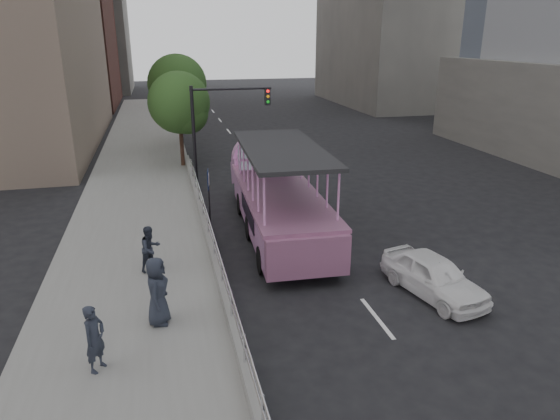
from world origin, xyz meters
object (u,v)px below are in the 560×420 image
object	(u,v)px
duck_boat	(275,195)
traffic_signal	(216,119)
pedestrian_mid	(150,249)
street_tree_far	(179,86)
pedestrian_far	(157,291)
street_tree_near	(181,105)
parking_sign	(209,191)
car	(434,276)
pedestrian_near	(95,338)

from	to	relation	value
duck_boat	traffic_signal	size ratio (longest dim) A/B	2.16
pedestrian_mid	street_tree_far	distance (m)	20.28
street_tree_far	pedestrian_far	bearing A→B (deg)	-94.58
pedestrian_mid	street_tree_near	bearing A→B (deg)	43.71
pedestrian_mid	parking_sign	world-z (taller)	parking_sign
traffic_signal	street_tree_near	xyz separation A→B (m)	(-1.60, 3.43, 0.32)
car	street_tree_far	xyz separation A→B (m)	(-6.32, 23.05, 3.67)
street_tree_near	street_tree_far	world-z (taller)	street_tree_far
street_tree_near	traffic_signal	bearing A→B (deg)	-65.02
pedestrian_far	street_tree_near	xyz separation A→B (m)	(1.66, 17.22, 2.58)
pedestrian_mid	parking_sign	xyz separation A→B (m)	(2.34, 4.30, 0.50)
pedestrian_far	street_tree_far	xyz separation A→B (m)	(1.86, 23.22, 3.06)
parking_sign	street_tree_near	distance (m)	9.88
pedestrian_near	pedestrian_mid	bearing A→B (deg)	18.45
pedestrian_far	parking_sign	size ratio (longest dim) A/B	0.77
pedestrian_near	car	bearing A→B (deg)	-47.07
car	pedestrian_mid	distance (m)	8.96
pedestrian_mid	duck_boat	bearing A→B (deg)	-1.99
car	pedestrian_near	xyz separation A→B (m)	(-9.58, -1.86, 0.48)
traffic_signal	street_tree_near	bearing A→B (deg)	114.98
duck_boat	car	distance (m)	7.68
parking_sign	street_tree_far	distance (m)	15.85
duck_boat	pedestrian_far	distance (m)	8.50
pedestrian_far	street_tree_near	bearing A→B (deg)	6.20
car	parking_sign	world-z (taller)	parking_sign
pedestrian_near	parking_sign	bearing A→B (deg)	11.10
parking_sign	street_tree_near	xyz separation A→B (m)	(-0.48, 9.61, 2.26)
traffic_signal	street_tree_far	distance (m)	9.57
duck_boat	car	bearing A→B (deg)	-63.64
duck_boat	street_tree_far	world-z (taller)	street_tree_far
duck_boat	pedestrian_near	world-z (taller)	duck_boat
pedestrian_mid	pedestrian_near	bearing A→B (deg)	-142.12
pedestrian_far	parking_sign	bearing A→B (deg)	-3.97
pedestrian_far	parking_sign	distance (m)	7.91
car	traffic_signal	xyz separation A→B (m)	(-4.92, 13.62, 2.86)
pedestrian_far	street_tree_near	size ratio (longest dim) A/B	0.33
parking_sign	pedestrian_far	bearing A→B (deg)	-105.68
duck_boat	traffic_signal	world-z (taller)	traffic_signal
car	street_tree_near	xyz separation A→B (m)	(-6.52, 17.05, 3.18)
duck_boat	traffic_signal	xyz separation A→B (m)	(-1.53, 6.77, 2.13)
duck_boat	car	xyz separation A→B (m)	(3.39, -6.85, -0.74)
street_tree_far	car	bearing A→B (deg)	-74.67
pedestrian_near	pedestrian_mid	world-z (taller)	pedestrian_near
parking_sign	traffic_signal	size ratio (longest dim) A/B	0.47
traffic_signal	duck_boat	bearing A→B (deg)	-77.29
traffic_signal	pedestrian_near	bearing A→B (deg)	-106.74
car	parking_sign	distance (m)	9.63
pedestrian_near	traffic_signal	world-z (taller)	traffic_signal
street_tree_near	pedestrian_mid	bearing A→B (deg)	-97.63
parking_sign	pedestrian_mid	bearing A→B (deg)	-118.53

